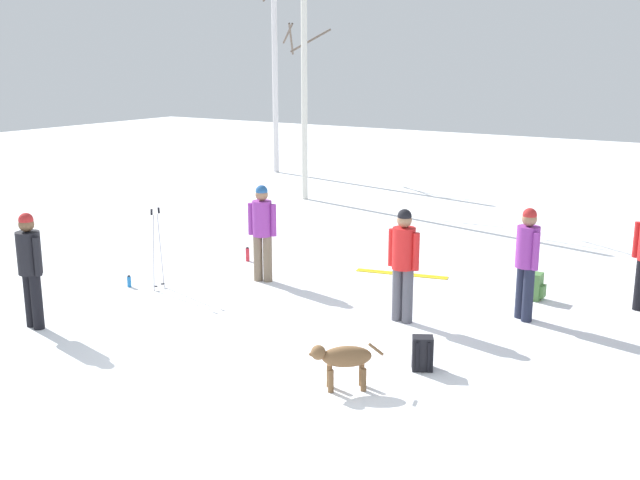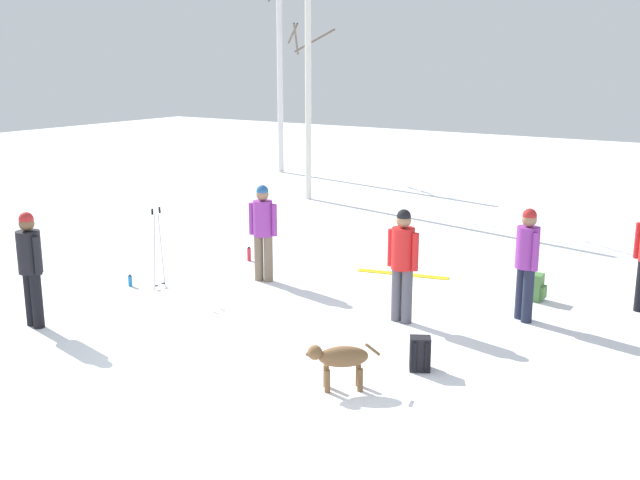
# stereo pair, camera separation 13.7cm
# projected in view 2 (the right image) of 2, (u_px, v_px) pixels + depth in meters

# --- Properties ---
(ground_plane) EXTENTS (60.00, 60.00, 0.00)m
(ground_plane) POSITION_uv_depth(u_px,v_px,m) (257.00, 365.00, 9.71)
(ground_plane) COLOR white
(person_0) EXTENTS (0.52, 0.34, 1.72)m
(person_0) POSITION_uv_depth(u_px,v_px,m) (30.00, 262.00, 10.88)
(person_0) COLOR black
(person_0) RESTS_ON ground_plane
(person_1) EXTENTS (0.50, 0.34, 1.72)m
(person_1) POSITION_uv_depth(u_px,v_px,m) (263.00, 227.00, 13.13)
(person_1) COLOR #72604C
(person_1) RESTS_ON ground_plane
(person_3) EXTENTS (0.43, 0.36, 1.72)m
(person_3) POSITION_uv_depth(u_px,v_px,m) (527.00, 257.00, 11.13)
(person_3) COLOR #1E2338
(person_3) RESTS_ON ground_plane
(person_4) EXTENTS (0.52, 0.34, 1.72)m
(person_4) POSITION_uv_depth(u_px,v_px,m) (403.00, 258.00, 11.07)
(person_4) COLOR #4C4C56
(person_4) RESTS_ON ground_plane
(dog) EXTENTS (0.73, 0.59, 0.57)m
(dog) POSITION_uv_depth(u_px,v_px,m) (340.00, 359.00, 8.92)
(dog) COLOR brown
(dog) RESTS_ON ground_plane
(ski_pair_lying_0) EXTENTS (1.68, 0.55, 0.05)m
(ski_pair_lying_0) POSITION_uv_depth(u_px,v_px,m) (403.00, 274.00, 13.73)
(ski_pair_lying_0) COLOR yellow
(ski_pair_lying_0) RESTS_ON ground_plane
(ski_poles_0) EXTENTS (0.07, 0.27, 1.41)m
(ski_poles_0) POSITION_uv_depth(u_px,v_px,m) (158.00, 246.00, 12.73)
(ski_poles_0) COLOR #B2B2BC
(ski_poles_0) RESTS_ON ground_plane
(backpack_0) EXTENTS (0.33, 0.34, 0.44)m
(backpack_0) POSITION_uv_depth(u_px,v_px,m) (420.00, 354.00, 9.51)
(backpack_0) COLOR black
(backpack_0) RESTS_ON ground_plane
(backpack_1) EXTENTS (0.29, 0.27, 0.44)m
(backpack_1) POSITION_uv_depth(u_px,v_px,m) (536.00, 287.00, 12.25)
(backpack_1) COLOR #4C7F3F
(backpack_1) RESTS_ON ground_plane
(water_bottle_0) EXTENTS (0.07, 0.07, 0.28)m
(water_bottle_0) POSITION_uv_depth(u_px,v_px,m) (249.00, 254.00, 14.62)
(water_bottle_0) COLOR red
(water_bottle_0) RESTS_ON ground_plane
(water_bottle_1) EXTENTS (0.07, 0.07, 0.21)m
(water_bottle_1) POSITION_uv_depth(u_px,v_px,m) (130.00, 281.00, 13.01)
(water_bottle_1) COLOR #1E72BF
(water_bottle_1) RESTS_ON ground_plane
(birch_tree_0) EXTENTS (1.30, 1.03, 6.98)m
(birch_tree_0) POSITION_uv_depth(u_px,v_px,m) (280.00, 65.00, 25.10)
(birch_tree_0) COLOR silver
(birch_tree_0) RESTS_ON ground_plane
(birch_tree_1) EXTENTS (1.58, 0.96, 7.40)m
(birch_tree_1) POSITION_uv_depth(u_px,v_px,m) (309.00, 63.00, 20.18)
(birch_tree_1) COLOR silver
(birch_tree_1) RESTS_ON ground_plane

